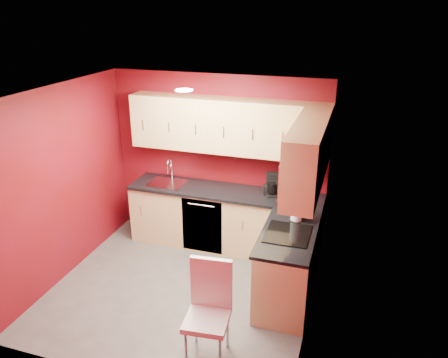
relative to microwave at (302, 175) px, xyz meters
The scene contains 21 objects.
floor 2.18m from the microwave, behind, with size 3.20×3.20×0.00m, color #524F4C.
ceiling 1.64m from the microwave, behind, with size 3.20×3.20×0.00m, color white.
wall_back 1.95m from the microwave, 136.99° to the left, with size 3.20×3.20×0.00m, color maroon.
wall_front 2.24m from the microwave, 129.35° to the right, with size 3.20×3.20×0.00m, color maroon.
wall_left 3.03m from the microwave, behind, with size 3.00×3.00×0.00m, color maroon.
wall_right 0.50m from the microwave, 44.09° to the right, with size 3.00×3.00×0.00m, color maroon.
base_cabinets_back 1.98m from the microwave, 140.04° to the left, with size 2.80×0.60×0.87m, color tan.
base_cabinets_right 1.23m from the microwave, 151.81° to the left, with size 0.60×1.30×0.87m, color tan.
countertop_back 1.73m from the microwave, 140.47° to the left, with size 2.80×0.63×0.04m, color black.
countertop_right 0.78m from the microwave, 162.04° to the left, with size 0.63×1.27×0.04m, color black.
upper_cabinets_back 1.65m from the microwave, 136.69° to the left, with size 2.80×0.35×0.75m, color tan.
upper_cabinets_right 0.33m from the microwave, 82.65° to the left, with size 0.35×1.55×0.75m.
microwave is the anchor object (origin of this frame).
cooktop 0.75m from the microwave, behind, with size 0.50×0.55×0.01m, color black.
sink 2.43m from the microwave, 154.40° to the left, with size 0.52×0.42×0.35m.
dishwasher_front 2.02m from the microwave, 153.81° to the left, with size 0.60×0.02×0.82m, color black.
downlight 1.62m from the microwave, behind, with size 0.20×0.20×0.01m, color white.
coffee_maker 1.29m from the microwave, 115.83° to the left, with size 0.18×0.25×0.31m, color black, non-canonical shape.
napkin_holder 1.38m from the microwave, 118.91° to the left, with size 0.12×0.12×0.13m, color black, non-canonical shape.
paper_towel 0.71m from the microwave, 101.48° to the left, with size 0.18×0.18×0.31m, color white, non-canonical shape.
dining_chair 1.77m from the microwave, 120.63° to the right, with size 0.43×0.45×1.06m, color silver, non-canonical shape.
Camera 1 is at (1.92, -4.26, 3.40)m, focal length 35.00 mm.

